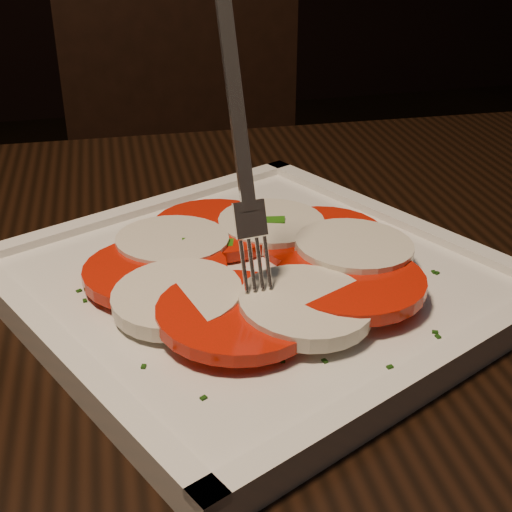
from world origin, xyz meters
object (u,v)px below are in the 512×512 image
Objects in this scene: table at (320,436)px; fork at (236,139)px; chair at (196,178)px; plate at (256,285)px.

fork reaches higher than table.
table is 0.81m from chair.
plate is at bearing -96.95° from chair.
fork is (-0.02, -0.02, 0.11)m from plate.
plate is 0.11m from fork.
plate is (-0.09, -0.76, 0.22)m from chair.
plate is at bearing 39.79° from fork.
chair is 0.86m from fork.
chair is at bearing 86.20° from table.
fork is at bearing -133.32° from plate.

